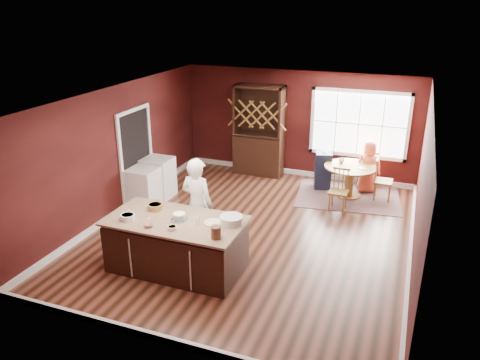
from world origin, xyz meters
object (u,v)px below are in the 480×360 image
Objects in this scene: chair_south at (339,190)px; toddler at (321,156)px; dining_table at (350,175)px; chair_east at (384,180)px; layer_cake at (179,217)px; baker at (197,205)px; high_chair at (323,170)px; seated_woman at (368,167)px; hutch at (259,131)px; kitchen_island at (177,245)px; chair_north at (367,169)px; dryer at (158,177)px; washer at (144,188)px.

chair_south reaches higher than toddler.
chair_east reaches higher than dining_table.
layer_cake is at bearing -117.71° from dining_table.
high_chair is at bearing -104.38° from baker.
hutch is at bearing -20.94° from seated_woman.
kitchen_island is at bearing 94.89° from baker.
chair_north is (0.30, 0.77, -0.07)m from dining_table.
chair_east is 0.82m from chair_north.
chair_east is at bearing 5.89° from dining_table.
layer_cake is 4.76m from high_chair.
layer_cake reaches higher than dryer.
chair_north is 0.35m from seated_woman.
dining_table is at bearing -25.02° from toddler.
seated_woman reaches higher than high_chair.
layer_cake is 5.57m from chair_north.
washer reaches higher than dining_table.
hutch is 3.46m from washer.
chair_south is at bearing -121.46° from baker.
seated_woman is at bearing 61.19° from layer_cake.
toddler is (-1.11, -0.11, 0.18)m from seated_woman.
chair_east is at bearing 54.84° from kitchen_island.
high_chair is 0.35m from toddler.
dryer is at bearing -126.09° from hutch.
chair_south is at bearing 9.65° from dryer.
high_chair reaches higher than chair_north.
seated_woman is (2.62, 4.66, 0.19)m from kitchen_island.
high_chair reaches higher than washer.
baker is at bearing 86.91° from kitchen_island.
chair_south is at bearing -62.00° from toddler.
toddler is 0.11× the size of hutch.
toddler is (-0.75, 0.35, 0.28)m from dining_table.
layer_cake is at bearing -124.49° from high_chair.
hutch is (-2.47, 0.75, 0.63)m from dining_table.
baker reaches higher than seated_woman.
chair_south is (-0.10, -0.87, -0.06)m from dining_table.
seated_woman reaches higher than dining_table.
chair_east is 1.07× the size of dryer.
kitchen_island is 5.00m from hutch.
dining_table is 0.87m from toddler.
kitchen_island is 0.88m from baker.
chair_north is at bearing 21.76° from toddler.
chair_north is at bearing 77.89° from chair_south.
hutch reaches higher than seated_woman.
chair_south reaches higher than high_chair.
kitchen_island is 2.30× the size of chair_east.
kitchen_island is 5.23m from chair_east.
washer is (-4.05, -1.33, -0.03)m from chair_south.
chair_east is at bearing 49.74° from chair_south.
baker is 1.87× the size of high_chair.
layer_cake is at bearing -107.70° from toddler.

